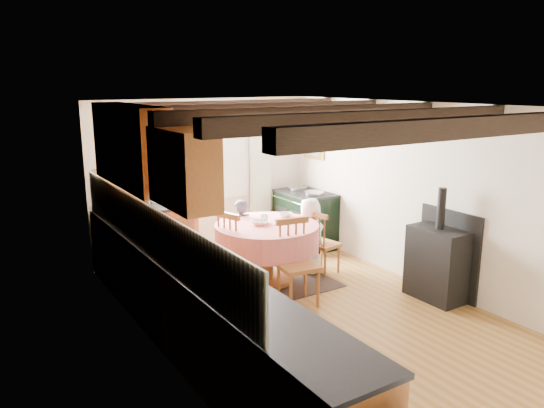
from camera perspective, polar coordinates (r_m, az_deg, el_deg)
floor at (r=6.33m, az=3.96°, el=-11.61°), size 3.60×5.50×0.00m
ceiling at (r=5.75m, az=4.35°, el=10.64°), size 3.60×5.50×0.00m
wall_back at (r=8.25m, az=-7.29°, el=2.95°), size 3.60×0.00×2.40m
wall_left at (r=5.10m, az=-12.37°, el=-3.67°), size 0.00×5.50×2.40m
wall_right at (r=7.13m, az=15.87°, el=0.92°), size 0.00×5.50×2.40m
beam_a at (r=4.33m, az=20.49°, el=7.82°), size 3.60×0.16×0.16m
beam_b at (r=5.00m, az=11.28°, el=9.01°), size 3.60×0.16×0.16m
beam_c at (r=5.76m, az=4.33°, el=9.74°), size 3.60×0.16×0.16m
beam_d at (r=6.59m, az=-0.95°, el=10.21°), size 3.60×0.16×0.16m
beam_e at (r=7.46m, az=-5.03°, el=10.51°), size 3.60×0.16×0.16m
splash_left at (r=5.38m, az=-13.28°, el=-2.83°), size 0.02×4.50×0.55m
splash_back at (r=7.87m, az=-13.82°, el=2.18°), size 1.40×0.02×0.55m
base_cabinet_left at (r=5.47m, az=-8.97°, el=-10.85°), size 0.60×5.30×0.88m
base_cabinet_back at (r=7.77m, az=-13.19°, el=-3.70°), size 1.30×0.60×0.88m
worktop_left at (r=5.31m, az=-8.95°, el=-6.27°), size 0.64×5.30×0.04m
worktop_back at (r=7.64m, az=-13.32°, el=-0.43°), size 1.30×0.64×0.04m
wall_cabinet_glass at (r=6.13m, az=-15.14°, el=6.15°), size 0.34×1.80×0.90m
wall_cabinet_solid at (r=4.73m, az=-9.59°, el=3.85°), size 0.34×0.90×0.70m
window_frame at (r=8.22m, az=-6.69°, el=5.75°), size 1.34×0.03×1.54m
window_pane at (r=8.22m, az=-6.70°, el=5.76°), size 1.20×0.01×1.40m
curtain_left at (r=7.90m, az=-11.88°, el=1.57°), size 0.35×0.10×2.10m
curtain_right at (r=8.62m, az=-1.26°, el=2.82°), size 0.35×0.10×2.10m
curtain_rod at (r=8.09m, az=-6.54°, el=9.91°), size 2.00×0.03×0.03m
wall_picture at (r=8.70m, az=4.58°, el=6.87°), size 0.04×0.50×0.60m
wall_plate at (r=8.65m, az=-0.95°, el=6.87°), size 0.30×0.02×0.30m
rug at (r=7.14m, az=-0.55°, el=-8.57°), size 1.69×1.31×0.01m
dining_table at (r=7.00m, az=-0.56°, el=-5.47°), size 1.37×1.37×0.83m
chair_near at (r=6.35m, az=2.88°, el=-6.43°), size 0.52×0.53×1.05m
chair_left at (r=6.67m, az=-5.96°, el=-5.52°), size 0.57×0.56×1.04m
chair_right at (r=7.42m, az=5.62°, el=-4.11°), size 0.48×0.46×0.90m
aga_range at (r=8.60m, az=3.62°, el=-1.59°), size 0.65×1.00×0.92m
cast_iron_stove at (r=6.76m, az=17.61°, el=-4.19°), size 0.42×0.70×1.41m
child_far at (r=7.43m, az=-3.44°, el=-3.47°), size 0.39×0.27×1.05m
child_right at (r=7.41m, az=4.12°, el=-3.43°), size 0.38×0.55×1.07m
bowl_a at (r=6.86m, az=-1.35°, el=-2.03°), size 0.31×0.31×0.05m
bowl_b at (r=7.25m, az=1.47°, el=-1.17°), size 0.24×0.24×0.06m
cup at (r=6.96m, az=-0.82°, el=-1.59°), size 0.14×0.14×0.10m
canister_tall at (r=7.62m, az=-14.69°, el=0.44°), size 0.12×0.12×0.21m
canister_wide at (r=7.63m, az=-13.75°, el=0.47°), size 0.18×0.18×0.20m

